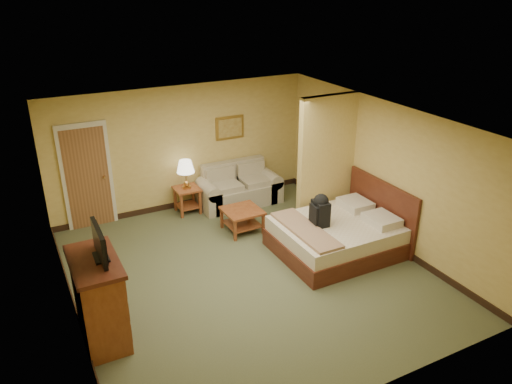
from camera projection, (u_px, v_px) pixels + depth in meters
floor at (248, 272)px, 8.37m from camera, size 6.00×6.00×0.00m
ceiling at (246, 122)px, 7.33m from camera, size 6.00×6.00×0.00m
back_wall at (182, 148)px, 10.29m from camera, size 5.50×0.02×2.60m
left_wall at (64, 242)px, 6.69m from camera, size 0.02×6.00×2.60m
right_wall at (383, 173)px, 9.01m from camera, size 0.02×6.00×2.60m
partition at (326, 162)px, 9.51m from camera, size 1.20×0.15×2.60m
door at (87, 177)px, 9.55m from camera, size 0.94×0.16×2.10m
baseboard at (186, 203)px, 10.78m from camera, size 5.50×0.02×0.12m
loveseat at (239, 191)px, 10.80m from camera, size 1.76×0.82×0.89m
side_table at (187, 196)px, 10.35m from camera, size 0.50×0.50×0.55m
table_lamp at (185, 167)px, 10.09m from camera, size 0.36×0.36×0.60m
coffee_table at (242, 216)px, 9.61m from camera, size 0.71×0.71×0.45m
wall_picture at (230, 128)px, 10.60m from camera, size 0.64×0.04×0.50m
dresser at (99, 299)px, 6.64m from camera, size 0.60×1.15×1.23m
tv at (99, 244)px, 6.36m from camera, size 0.18×0.72×0.44m
bed at (341, 234)px, 8.93m from camera, size 2.13×1.81×1.17m
backpack at (321, 209)px, 8.61m from camera, size 0.27×0.35×0.58m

